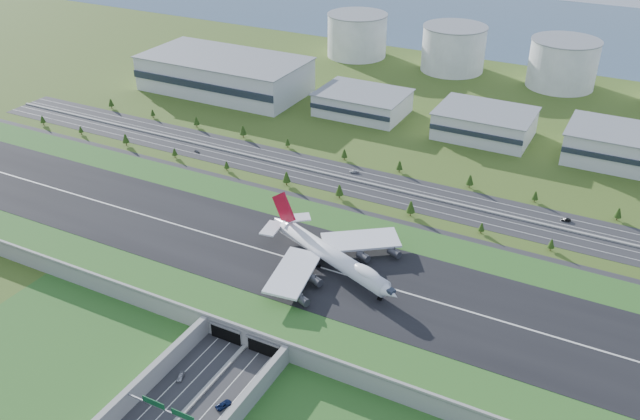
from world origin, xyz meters
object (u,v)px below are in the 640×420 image
at_px(boeing_747, 331,255).
at_px(car_5, 566,220).
at_px(car_0, 181,376).
at_px(car_7, 353,171).
at_px(car_2, 224,405).
at_px(car_4, 197,151).
at_px(fuel_tank_a, 357,35).

xyz_separation_m(boeing_747, car_5, (81.15, 102.33, -14.01)).
distance_m(car_0, car_5, 206.61).
xyz_separation_m(boeing_747, car_0, (-21.76, -76.84, -13.91)).
height_order(boeing_747, car_7, boeing_747).
relative_size(car_2, car_4, 1.52).
xyz_separation_m(fuel_tank_a, car_2, (130.26, -389.25, -16.56)).
bearing_deg(boeing_747, car_4, 169.87).
bearing_deg(car_5, car_0, -46.77).
height_order(car_4, car_7, car_7).
bearing_deg(car_7, car_2, -12.80).
relative_size(boeing_747, car_0, 14.80).
xyz_separation_m(car_0, car_7, (-15.16, 179.26, -0.13)).
height_order(car_2, car_7, car_2).
distance_m(boeing_747, car_2, 82.14).
height_order(boeing_747, car_2, boeing_747).
distance_m(fuel_tank_a, boeing_747, 334.78).
distance_m(boeing_747, car_0, 81.06).
distance_m(car_4, car_7, 98.29).
height_order(car_0, car_4, car_0).
distance_m(fuel_tank_a, car_0, 400.53).
distance_m(boeing_747, car_5, 131.35).
height_order(fuel_tank_a, car_4, fuel_tank_a).
distance_m(car_0, car_7, 179.90).
xyz_separation_m(boeing_747, car_4, (-133.31, 83.23, -14.11)).
distance_m(fuel_tank_a, car_7, 226.75).
bearing_deg(car_0, fuel_tank_a, 87.01).
relative_size(fuel_tank_a, car_5, 10.80).
height_order(car_4, car_5, car_5).
bearing_deg(car_5, car_2, -40.83).
xyz_separation_m(fuel_tank_a, car_7, (93.55, -205.88, -16.65)).
bearing_deg(boeing_747, car_5, 73.43).
bearing_deg(car_7, car_4, -102.86).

